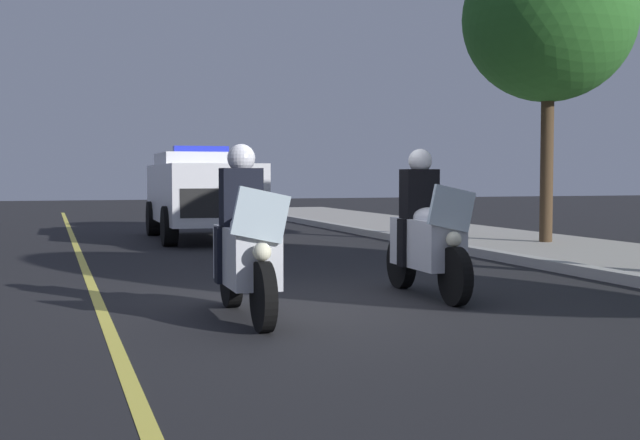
{
  "coord_description": "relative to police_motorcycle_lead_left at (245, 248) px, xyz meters",
  "views": [
    {
      "loc": [
        8.76,
        -2.93,
        1.41
      ],
      "look_at": [
        -0.2,
        0.0,
        0.9
      ],
      "focal_mm": 46.68,
      "sensor_mm": 36.0,
      "label": 1
    }
  ],
  "objects": [
    {
      "name": "ground_plane",
      "position": [
        -0.81,
        1.1,
        -0.7
      ],
      "size": [
        80.0,
        80.0,
        0.0
      ],
      "primitive_type": "plane",
      "color": "black"
    },
    {
      "name": "curb_strip",
      "position": [
        -0.81,
        5.27,
        -0.62
      ],
      "size": [
        48.0,
        0.24,
        0.15
      ],
      "primitive_type": "cube",
      "color": "#B7B5AD",
      "rests_on": "ground"
    },
    {
      "name": "lane_stripe_center",
      "position": [
        -0.81,
        -1.32,
        -0.7
      ],
      "size": [
        48.0,
        0.12,
        0.01
      ],
      "primitive_type": "cube",
      "color": "#E0D14C",
      "rests_on": "ground"
    },
    {
      "name": "police_motorcycle_lead_left",
      "position": [
        0.0,
        0.0,
        0.0
      ],
      "size": [
        2.14,
        0.57,
        1.72
      ],
      "color": "black",
      "rests_on": "ground"
    },
    {
      "name": "police_motorcycle_lead_right",
      "position": [
        -0.81,
        2.33,
        0.0
      ],
      "size": [
        2.14,
        0.57,
        1.72
      ],
      "color": "black",
      "rests_on": "ground"
    },
    {
      "name": "police_suv",
      "position": [
        -10.16,
        1.37,
        0.37
      ],
      "size": [
        4.94,
        2.15,
        2.05
      ],
      "color": "silver",
      "rests_on": "ground"
    },
    {
      "name": "tree_far_back",
      "position": [
        -6.19,
        7.48,
        3.75
      ],
      "size": [
        3.35,
        3.35,
        5.99
      ],
      "color": "#42301E",
      "rests_on": "sidewalk_strip"
    }
  ]
}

